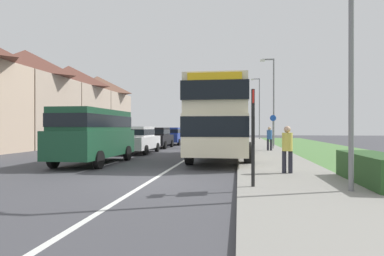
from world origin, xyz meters
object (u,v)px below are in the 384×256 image
object	(u,v)px
parked_car_white	(138,139)
parked_car_blue	(172,135)
street_lamp_near	(346,28)
cycle_route_sign	(273,130)
parked_van_dark_green	(94,132)
double_decker_bus	(221,117)
street_lamp_far	(259,105)
bus_stop_sign	(253,131)
street_lamp_mid	(272,96)
pedestrian_at_stop	(287,147)
parked_car_black	(157,137)
pedestrian_walking_away	(269,137)

from	to	relation	value
parked_car_white	parked_car_blue	world-z (taller)	parked_car_white
street_lamp_near	cycle_route_sign	bearing A→B (deg)	90.23
parked_van_dark_green	parked_car_white	xyz separation A→B (m)	(0.15, 5.94, -0.50)
street_lamp_near	double_decker_bus	bearing A→B (deg)	111.50
street_lamp_far	double_decker_bus	bearing A→B (deg)	-97.51
bus_stop_sign	cycle_route_sign	world-z (taller)	bus_stop_sign
parked_van_dark_green	double_decker_bus	bearing A→B (deg)	28.77
street_lamp_far	street_lamp_near	bearing A→B (deg)	-90.14
double_decker_bus	street_lamp_far	bearing A→B (deg)	82.49
double_decker_bus	street_lamp_mid	bearing A→B (deg)	70.65
cycle_route_sign	parked_van_dark_green	bearing A→B (deg)	-130.89
bus_stop_sign	street_lamp_near	size ratio (longest dim) A/B	0.38
parked_van_dark_green	street_lamp_near	size ratio (longest dim) A/B	0.78
parked_van_dark_green	parked_car_white	size ratio (longest dim) A/B	1.21
double_decker_bus	pedestrian_at_stop	world-z (taller)	double_decker_bus
parked_car_white	street_lamp_far	xyz separation A→B (m)	(8.83, 23.52, 3.63)
parked_car_black	pedestrian_at_stop	xyz separation A→B (m)	(7.95, -14.09, 0.08)
pedestrian_at_stop	street_lamp_near	xyz separation A→B (m)	(0.94, -2.90, 2.99)
parked_car_blue	pedestrian_walking_away	size ratio (longest dim) A/B	2.46
pedestrian_at_stop	pedestrian_walking_away	size ratio (longest dim) A/B	1.00
parked_car_white	parked_car_blue	size ratio (longest dim) A/B	1.08
parked_car_black	cycle_route_sign	size ratio (longest dim) A/B	1.62
parked_van_dark_green	street_lamp_near	xyz separation A→B (m)	(8.89, -5.62, 2.55)
parked_car_white	parked_car_blue	xyz separation A→B (m)	(0.06, 10.30, -0.03)
parked_van_dark_green	parked_car_white	bearing A→B (deg)	88.54
pedestrian_at_stop	pedestrian_walking_away	distance (m)	10.76
double_decker_bus	street_lamp_far	xyz separation A→B (m)	(3.49, 26.44, 2.41)
street_lamp_far	parked_car_blue	bearing A→B (deg)	-123.55
parked_van_dark_green	street_lamp_far	size ratio (longest dim) A/B	0.67
street_lamp_mid	street_lamp_near	bearing A→B (deg)	-90.59
parked_car_black	street_lamp_mid	world-z (taller)	street_lamp_mid
double_decker_bus	cycle_route_sign	distance (m)	7.95
parked_car_blue	street_lamp_near	bearing A→B (deg)	-68.34
double_decker_bus	pedestrian_at_stop	bearing A→B (deg)	-66.71
parked_car_white	bus_stop_sign	world-z (taller)	bus_stop_sign
parked_van_dark_green	street_lamp_mid	xyz separation A→B (m)	(9.09, 13.26, 2.72)
cycle_route_sign	street_lamp_near	xyz separation A→B (m)	(0.06, -15.81, 2.54)
street_lamp_near	parked_car_black	bearing A→B (deg)	117.61
parked_car_black	bus_stop_sign	size ratio (longest dim) A/B	1.57
parked_car_white	parked_car_blue	bearing A→B (deg)	89.66
cycle_route_sign	street_lamp_far	xyz separation A→B (m)	(0.15, 19.26, 3.12)
street_lamp_near	parked_car_blue	bearing A→B (deg)	111.66
pedestrian_at_stop	bus_stop_sign	bearing A→B (deg)	-115.00
pedestrian_at_stop	bus_stop_sign	distance (m)	2.95
parked_car_white	street_lamp_near	xyz separation A→B (m)	(8.74, -11.56, 3.05)
parked_car_blue	pedestrian_walking_away	distance (m)	11.57
pedestrian_at_stop	pedestrian_walking_away	world-z (taller)	same
pedestrian_at_stop	street_lamp_far	size ratio (longest dim) A/B	0.21
pedestrian_walking_away	street_lamp_far	bearing A→B (deg)	88.39
cycle_route_sign	pedestrian_walking_away	bearing A→B (deg)	-101.82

